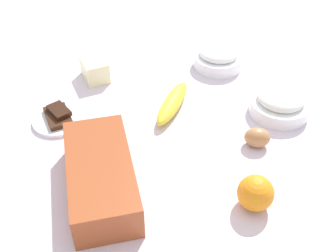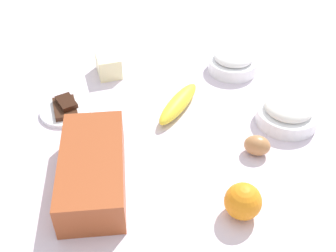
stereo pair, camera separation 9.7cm
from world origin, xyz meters
TOP-DOWN VIEW (x-y plane):
  - ground_plane at (0.00, 0.00)m, footprint 2.40×2.40m
  - loaf_pan at (-0.13, 0.16)m, footprint 0.29×0.15m
  - flour_bowl at (0.06, -0.30)m, footprint 0.15×0.15m
  - sugar_bowl at (0.30, -0.20)m, footprint 0.14×0.14m
  - banana at (0.11, -0.03)m, footprint 0.19×0.13m
  - orange_fruit at (-0.23, -0.14)m, footprint 0.07×0.07m
  - butter_block at (0.29, 0.16)m, footprint 0.10×0.08m
  - egg_near_butter at (-0.05, -0.20)m, footprint 0.06×0.07m
  - chocolate_plate at (0.11, 0.26)m, footprint 0.13×0.13m

SIDE VIEW (x-z plane):
  - ground_plane at x=0.00m, z-range -0.02..0.00m
  - chocolate_plate at x=0.11m, z-range -0.01..0.03m
  - banana at x=0.11m, z-range 0.00..0.04m
  - egg_near_butter at x=-0.05m, z-range 0.00..0.05m
  - butter_block at x=0.29m, z-range 0.00..0.06m
  - sugar_bowl at x=0.30m, z-range 0.00..0.06m
  - flour_bowl at x=0.06m, z-range 0.00..0.06m
  - orange_fruit at x=-0.23m, z-range 0.00..0.07m
  - loaf_pan at x=-0.13m, z-range 0.00..0.08m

